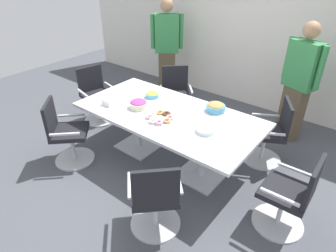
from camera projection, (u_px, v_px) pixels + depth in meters
name	position (u px, v px, depth m)	size (l,w,h in m)	color
ground_plane	(168.00, 159.00, 4.12)	(10.00, 10.00, 0.01)	#4C4F56
back_wall	(254.00, 28.00, 5.02)	(8.00, 0.10, 2.80)	white
conference_table	(168.00, 121.00, 3.80)	(2.40, 1.20, 0.75)	silver
office_chair_0	(96.00, 98.00, 4.92)	(0.65, 0.65, 0.91)	silver
office_chair_1	(66.00, 136.00, 3.90)	(0.76, 0.76, 0.91)	silver
office_chair_2	(155.00, 200.00, 2.89)	(0.76, 0.76, 0.91)	silver
office_chair_3	(290.00, 198.00, 2.91)	(0.55, 0.55, 0.91)	silver
office_chair_4	(269.00, 135.00, 3.91)	(0.73, 0.73, 0.91)	silver
office_chair_5	(176.00, 97.00, 4.94)	(0.76, 0.76, 0.91)	silver
person_standing_0	(167.00, 47.00, 5.55)	(0.53, 0.44, 1.84)	brown
person_standing_1	(299.00, 82.00, 4.17)	(0.60, 0.36, 1.77)	brown
snack_bowl_candy_mix	(138.00, 104.00, 3.83)	(0.25, 0.25, 0.11)	beige
snack_bowl_chips_yellow	(152.00, 95.00, 4.12)	(0.19, 0.19, 0.08)	#4C9EC6
snack_bowl_cookies	(216.00, 107.00, 3.75)	(0.25, 0.25, 0.12)	#4C9EC6
donut_platter	(160.00, 118.00, 3.58)	(0.35, 0.36, 0.04)	white
plate_stack	(206.00, 130.00, 3.32)	(0.23, 0.23, 0.05)	white
napkin_pile	(110.00, 102.00, 3.92)	(0.16, 0.16, 0.08)	white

